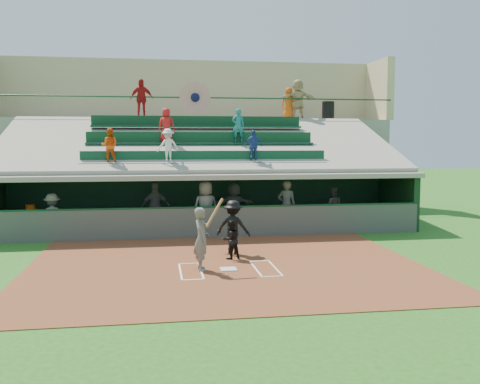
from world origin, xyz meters
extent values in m
plane|color=#205818|center=(0.00, 0.00, 0.00)|extent=(100.00, 100.00, 0.00)
cube|color=brown|center=(0.00, 0.50, 0.01)|extent=(11.00, 9.00, 0.02)
cube|color=silver|center=(0.00, 0.00, 0.04)|extent=(0.43, 0.43, 0.03)
cube|color=white|center=(-0.75, 0.00, 0.02)|extent=(0.05, 1.80, 0.01)
cube|color=white|center=(0.75, 0.00, 0.02)|extent=(0.05, 1.80, 0.01)
cube|color=white|center=(-1.30, 0.00, 0.02)|extent=(0.05, 1.80, 0.01)
cube|color=silver|center=(1.30, 0.00, 0.02)|extent=(0.05, 1.80, 0.01)
cube|color=white|center=(-1.02, 0.90, 0.02)|extent=(0.60, 0.05, 0.01)
cube|color=white|center=(1.02, 0.90, 0.02)|extent=(0.60, 0.05, 0.01)
cube|color=white|center=(-1.02, -0.90, 0.02)|extent=(0.60, 0.05, 0.01)
cube|color=silver|center=(1.02, -0.90, 0.02)|extent=(0.60, 0.05, 0.01)
cube|color=gray|center=(0.00, 6.75, 0.02)|extent=(16.00, 3.50, 0.04)
cube|color=gray|center=(0.00, 13.50, 2.30)|extent=(20.00, 3.00, 4.60)
cube|color=#4B504B|center=(0.00, 5.00, 0.55)|extent=(16.00, 0.06, 1.10)
cylinder|color=#143F1F|center=(0.00, 5.00, 1.12)|extent=(16.00, 0.08, 0.08)
cube|color=black|center=(0.00, 8.50, 1.10)|extent=(16.00, 0.25, 2.20)
cube|color=black|center=(8.00, 6.75, 1.10)|extent=(0.25, 3.50, 2.20)
cube|color=gray|center=(0.00, 6.75, 2.20)|extent=(16.40, 3.90, 0.18)
cube|color=gray|center=(0.00, 10.25, 1.15)|extent=(16.40, 3.50, 2.30)
cube|color=gray|center=(0.00, 11.90, 2.30)|extent=(16.40, 0.30, 4.60)
cube|color=gray|center=(0.00, 8.60, 3.45)|extent=(16.40, 6.51, 2.37)
cube|color=#0C351E|center=(0.00, 6.20, 2.65)|extent=(9.40, 0.42, 0.08)
cube|color=#0D3C25|center=(0.00, 6.40, 2.91)|extent=(9.40, 0.06, 0.45)
cube|color=#0C3520|center=(0.00, 8.10, 3.40)|extent=(9.40, 0.42, 0.08)
cube|color=#0D3B1E|center=(0.00, 8.30, 3.66)|extent=(9.40, 0.06, 0.45)
cube|color=#0B3420|center=(0.00, 10.00, 4.15)|extent=(9.40, 0.42, 0.08)
cube|color=#0C351B|center=(0.00, 10.20, 4.41)|extent=(9.40, 0.06, 0.45)
imported|color=#DA4A0C|center=(-3.61, 6.30, 3.33)|extent=(0.66, 0.53, 1.29)
imported|color=white|center=(-1.45, 6.30, 3.33)|extent=(0.92, 0.66, 1.28)
imported|color=navy|center=(1.84, 6.30, 3.32)|extent=(0.78, 0.44, 1.26)
imported|color=red|center=(-1.46, 8.20, 4.15)|extent=(0.77, 0.59, 1.42)
imported|color=#186D6B|center=(1.53, 8.20, 4.15)|extent=(0.54, 0.38, 1.42)
cylinder|color=#123A1E|center=(0.00, 12.00, 5.60)|extent=(20.00, 0.07, 0.07)
cylinder|color=#B32C19|center=(0.00, 11.98, 5.60)|extent=(1.50, 0.06, 1.50)
sphere|color=#0D1135|center=(0.00, 11.95, 5.60)|extent=(0.44, 0.44, 0.44)
cube|color=tan|center=(0.00, 15.00, 6.20)|extent=(20.00, 0.40, 3.20)
cube|color=tan|center=(10.00, 13.50, 6.20)|extent=(0.40, 3.00, 3.20)
imported|color=#51534F|center=(-0.73, 0.08, 0.87)|extent=(0.47, 0.66, 1.71)
cylinder|color=olive|center=(-0.38, -0.07, 1.60)|extent=(0.56, 0.54, 0.75)
sphere|color=olive|center=(-0.60, 0.08, 1.25)|extent=(0.10, 0.10, 0.10)
imported|color=black|center=(0.25, 1.33, 0.60)|extent=(0.68, 0.62, 1.15)
imported|color=black|center=(0.44, 2.13, 0.85)|extent=(1.22, 0.98, 1.65)
cube|color=brown|center=(-0.28, 7.94, 0.24)|extent=(12.20, 5.91, 0.40)
cube|color=silver|center=(-6.50, 6.45, 0.42)|extent=(1.05, 0.92, 0.77)
cylinder|color=#C8500B|center=(-6.52, 6.47, 0.99)|extent=(0.36, 0.36, 0.36)
imported|color=#5C5F59|center=(-5.59, 5.61, 0.84)|extent=(1.08, 0.68, 1.60)
imported|color=#555752|center=(-1.94, 6.52, 0.98)|extent=(1.11, 0.48, 1.88)
imported|color=#555753|center=(-0.11, 5.52, 1.04)|extent=(1.10, 0.84, 2.00)
imported|color=#5D605B|center=(1.18, 7.02, 0.94)|extent=(1.69, 0.62, 1.80)
imported|color=#565954|center=(3.11, 6.07, 1.01)|extent=(0.80, 0.63, 1.93)
imported|color=#575954|center=(5.28, 6.89, 0.83)|extent=(0.90, 0.78, 1.58)
cylinder|color=black|center=(6.93, 12.72, 5.07)|extent=(0.63, 0.63, 0.94)
imported|color=#A61213|center=(-2.54, 12.01, 5.52)|extent=(1.13, 0.59, 1.85)
imported|color=#C94C0B|center=(4.75, 12.40, 5.40)|extent=(0.91, 0.76, 1.60)
imported|color=tan|center=(5.17, 12.24, 5.60)|extent=(1.86, 0.64, 1.99)
camera|label=1|loc=(-1.89, -14.11, 3.49)|focal=40.00mm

